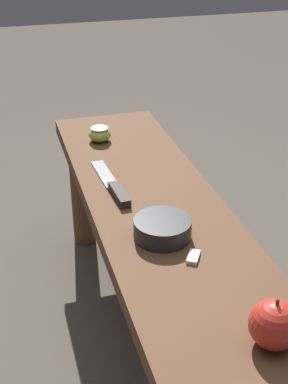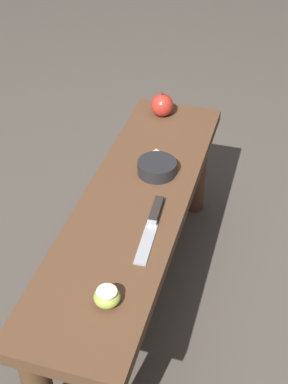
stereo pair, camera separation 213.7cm
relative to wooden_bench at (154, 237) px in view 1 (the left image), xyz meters
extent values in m
plane|color=#4C443D|center=(0.00, 0.00, -0.32)|extent=(8.00, 8.00, 0.00)
cube|color=brown|center=(0.00, 0.00, 0.08)|extent=(1.12, 0.30, 0.04)
cylinder|color=brown|center=(-0.50, -0.09, -0.13)|extent=(0.07, 0.07, 0.38)
cylinder|color=brown|center=(-0.50, 0.09, -0.13)|extent=(0.07, 0.07, 0.38)
cube|color=#9EA0A5|center=(-0.16, -0.08, 0.10)|extent=(0.15, 0.04, 0.00)
cube|color=#9EA0A5|center=(-0.08, -0.08, 0.11)|extent=(0.01, 0.03, 0.02)
cube|color=#282321|center=(-0.03, -0.07, 0.11)|extent=(0.10, 0.03, 0.02)
sphere|color=red|center=(0.47, 0.04, 0.14)|extent=(0.08, 0.08, 0.08)
cylinder|color=#4C3319|center=(0.47, 0.04, 0.18)|extent=(0.01, 0.01, 0.01)
ellipsoid|color=#9EB747|center=(-0.37, -0.05, 0.12)|extent=(0.06, 0.06, 0.04)
cylinder|color=beige|center=(-0.37, -0.05, 0.14)|extent=(0.05, 0.05, 0.00)
cube|color=beige|center=(0.23, 0.01, 0.10)|extent=(0.05, 0.04, 0.01)
cylinder|color=#232326|center=(0.14, -0.03, 0.12)|extent=(0.12, 0.12, 0.04)
camera|label=1|loc=(1.00, -0.31, 0.71)|focal=50.00mm
camera|label=2|loc=(-1.10, -0.35, 1.07)|focal=50.00mm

